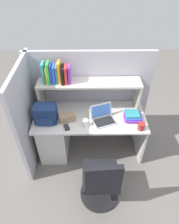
# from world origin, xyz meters

# --- Properties ---
(ground_plane) EXTENTS (8.00, 8.00, 0.00)m
(ground_plane) POSITION_xyz_m (0.00, 0.00, 0.00)
(ground_plane) COLOR slate
(desk) EXTENTS (1.60, 0.70, 0.73)m
(desk) POSITION_xyz_m (-0.39, 0.00, 0.40)
(desk) COLOR silver
(desk) RESTS_ON ground_plane
(cubicle_partition_rear) EXTENTS (1.84, 0.05, 1.55)m
(cubicle_partition_rear) POSITION_xyz_m (0.00, 0.38, 0.78)
(cubicle_partition_rear) COLOR #9E9EA8
(cubicle_partition_rear) RESTS_ON ground_plane
(cubicle_partition_left) EXTENTS (0.05, 1.06, 1.55)m
(cubicle_partition_left) POSITION_xyz_m (-0.85, -0.05, 0.78)
(cubicle_partition_left) COLOR #9E9EA8
(cubicle_partition_left) RESTS_ON ground_plane
(overhead_hutch) EXTENTS (1.44, 0.28, 0.45)m
(overhead_hutch) POSITION_xyz_m (0.00, 0.20, 1.08)
(overhead_hutch) COLOR #B3A99C
(overhead_hutch) RESTS_ON desk
(reference_books_on_shelf) EXTENTS (0.37, 0.18, 0.30)m
(reference_books_on_shelf) POSITION_xyz_m (-0.44, 0.20, 1.31)
(reference_books_on_shelf) COLOR teal
(reference_books_on_shelf) RESTS_ON overhead_hutch
(laptop) EXTENTS (0.38, 0.35, 0.22)m
(laptop) POSITION_xyz_m (0.19, -0.09, 0.78)
(laptop) COLOR #B7BABF
(laptop) RESTS_ON desk
(backpack) EXTENTS (0.30, 0.22, 0.26)m
(backpack) POSITION_xyz_m (-0.60, -0.09, 0.85)
(backpack) COLOR navy
(backpack) RESTS_ON desk
(computer_mouse) EXTENTS (0.09, 0.12, 0.03)m
(computer_mouse) POSITION_xyz_m (-0.31, -0.24, 0.75)
(computer_mouse) COLOR #262628
(computer_mouse) RESTS_ON desk
(paper_cup) EXTENTS (0.08, 0.08, 0.10)m
(paper_cup) POSITION_xyz_m (-0.06, -0.19, 0.78)
(paper_cup) COLOR white
(paper_cup) RESTS_ON desk
(tissue_box) EXTENTS (0.24, 0.17, 0.10)m
(tissue_box) POSITION_xyz_m (-0.31, -0.08, 0.78)
(tissue_box) COLOR #9E7F60
(tissue_box) RESTS_ON desk
(snack_canister) EXTENTS (0.10, 0.10, 0.10)m
(snack_canister) POSITION_xyz_m (0.68, -0.27, 0.78)
(snack_canister) COLOR maroon
(snack_canister) RESTS_ON desk
(desk_book_stack) EXTENTS (0.25, 0.21, 0.11)m
(desk_book_stack) POSITION_xyz_m (0.61, -0.07, 0.78)
(desk_book_stack) COLOR purple
(desk_book_stack) RESTS_ON desk
(office_chair) EXTENTS (0.52, 0.52, 0.93)m
(office_chair) POSITION_xyz_m (0.13, -0.85, 0.39)
(office_chair) COLOR black
(office_chair) RESTS_ON ground_plane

